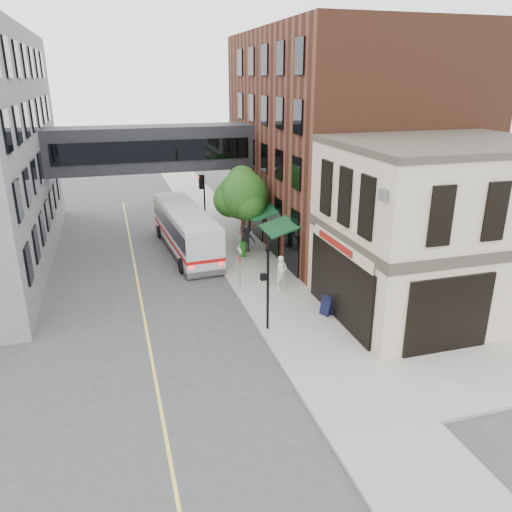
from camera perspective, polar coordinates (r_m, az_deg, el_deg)
ground at (r=21.70m, az=1.92°, el=-11.12°), size 120.00×120.00×0.00m
sidewalk_main at (r=34.46m, az=-2.19°, el=1.02°), size 4.00×60.00×0.15m
corner_building at (r=25.62m, az=20.01°, el=2.87°), size 10.19×8.12×8.45m
brick_building at (r=36.56m, az=9.78°, el=12.96°), size 13.76×18.00×14.00m
skyway_bridge at (r=36.08m, az=-11.85°, el=11.96°), size 14.00×3.18×3.00m
traffic_signal_near at (r=22.19m, az=1.30°, el=-1.79°), size 0.44×0.22×4.60m
traffic_signal_far at (r=36.06m, az=-6.15°, el=7.15°), size 0.53×0.28×4.50m
street_sign_pole at (r=27.07m, az=-1.88°, el=-0.13°), size 0.08×0.75×3.00m
street_tree at (r=32.73m, az=-1.61°, el=7.00°), size 3.80×3.20×5.60m
lane_marking at (r=29.82m, az=-13.40°, el=-2.72°), size 0.12×40.00×0.01m
bus at (r=33.77m, az=-8.08°, el=3.19°), size 3.19×10.89×2.89m
pedestrian_a at (r=27.31m, az=2.93°, el=-1.87°), size 0.79×0.65×1.86m
pedestrian_b at (r=33.60m, az=-1.49°, el=2.18°), size 1.03×0.97×1.69m
pedestrian_c at (r=33.10m, az=-1.00°, el=1.92°), size 1.13×0.70×1.70m
newspaper_box at (r=32.33m, az=-1.60°, el=0.76°), size 0.56×0.52×0.93m
sandwich_board at (r=24.67m, az=8.08°, el=-5.60°), size 0.56×0.66×1.01m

